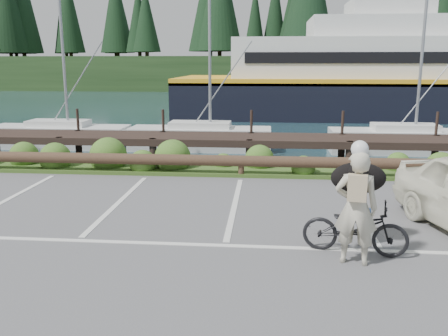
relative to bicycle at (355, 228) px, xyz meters
The scene contains 7 objects.
ground 2.24m from the bicycle, 165.89° to the left, with size 72.00×72.00×0.00m, color #535255.
harbor_backdrop 79.02m from the bicycle, 91.26° to the left, with size 170.00×160.00×30.00m.
vegetation_strip 6.22m from the bicycle, 110.02° to the left, with size 34.00×1.60×0.10m, color #3D5B21.
log_rail 5.57m from the bicycle, 112.49° to the left, with size 32.00×0.30×0.60m, color #443021, non-canonical shape.
bicycle is the anchor object (origin of this frame).
cyclist 0.60m from the bicycle, 101.53° to the right, with size 0.65×0.43×1.79m, color #BEB8A1.
dog 0.89m from the bicycle, 78.47° to the left, with size 0.93×0.45×0.54m, color black.
Camera 1 is at (0.65, -7.99, 3.06)m, focal length 38.00 mm.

